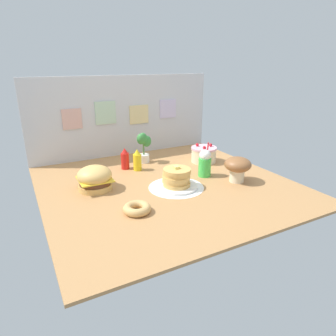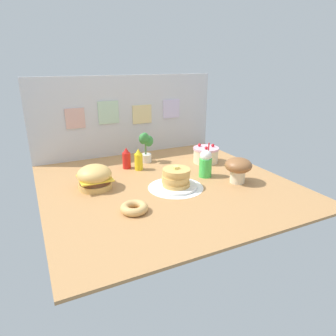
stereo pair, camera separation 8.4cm
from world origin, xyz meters
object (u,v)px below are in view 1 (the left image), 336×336
(layer_cake, at_px, (204,154))
(mustard_bottle, at_px, (137,160))
(pancake_stack, at_px, (176,179))
(potted_plant, at_px, (144,146))
(donut_pink_glaze, at_px, (137,208))
(cream_soda_cup, at_px, (205,163))
(ketchup_bottle, at_px, (125,159))
(mushroom_stool, at_px, (238,167))
(burger, at_px, (95,178))

(layer_cake, xyz_separation_m, mustard_bottle, (-0.68, 0.09, 0.02))
(pancake_stack, bearing_deg, layer_cake, 38.00)
(layer_cake, distance_m, potted_plant, 0.60)
(pancake_stack, height_order, donut_pink_glaze, pancake_stack)
(layer_cake, xyz_separation_m, cream_soda_cup, (-0.21, -0.33, 0.04))
(ketchup_bottle, distance_m, donut_pink_glaze, 0.88)
(layer_cake, bearing_deg, mustard_bottle, 172.83)
(donut_pink_glaze, height_order, potted_plant, potted_plant)
(potted_plant, distance_m, mushroom_stool, 0.96)
(layer_cake, height_order, mustard_bottle, mustard_bottle)
(burger, bearing_deg, ketchup_bottle, 42.24)
(ketchup_bottle, xyz_separation_m, cream_soda_cup, (0.55, -0.50, 0.03))
(layer_cake, distance_m, cream_soda_cup, 0.40)
(ketchup_bottle, bearing_deg, layer_cake, -12.75)
(cream_soda_cup, bearing_deg, potted_plant, 117.92)
(pancake_stack, xyz_separation_m, layer_cake, (0.56, 0.44, 0.00))
(burger, height_order, cream_soda_cup, cream_soda_cup)
(burger, relative_size, potted_plant, 0.87)
(ketchup_bottle, relative_size, mushroom_stool, 0.91)
(mushroom_stool, bearing_deg, potted_plant, 120.26)
(mushroom_stool, bearing_deg, cream_soda_cup, 125.83)
(ketchup_bottle, height_order, mustard_bottle, same)
(cream_soda_cup, bearing_deg, layer_cake, 57.04)
(donut_pink_glaze, bearing_deg, mustard_bottle, 67.41)
(potted_plant, bearing_deg, burger, -144.37)
(donut_pink_glaze, distance_m, potted_plant, 1.06)
(pancake_stack, xyz_separation_m, ketchup_bottle, (-0.21, 0.61, 0.02))
(pancake_stack, bearing_deg, ketchup_bottle, 108.83)
(pancake_stack, xyz_separation_m, cream_soda_cup, (0.34, 0.10, 0.04))
(layer_cake, relative_size, mushroom_stool, 1.13)
(layer_cake, bearing_deg, cream_soda_cup, -122.96)
(mushroom_stool, bearing_deg, pancake_stack, 166.11)
(burger, bearing_deg, donut_pink_glaze, -74.29)
(donut_pink_glaze, bearing_deg, layer_cake, 34.26)
(mustard_bottle, bearing_deg, burger, -151.41)
(pancake_stack, distance_m, ketchup_bottle, 0.64)
(ketchup_bottle, height_order, mushroom_stool, mushroom_stool)
(potted_plant, bearing_deg, mushroom_stool, -59.74)
(mustard_bottle, bearing_deg, pancake_stack, -77.02)
(pancake_stack, relative_size, mustard_bottle, 1.70)
(pancake_stack, bearing_deg, donut_pink_glaze, -151.04)
(cream_soda_cup, bearing_deg, burger, 169.90)
(donut_pink_glaze, bearing_deg, ketchup_bottle, 74.88)
(mustard_bottle, bearing_deg, cream_soda_cup, -41.94)
(potted_plant, relative_size, mushroom_stool, 1.39)
(burger, xyz_separation_m, layer_cake, (1.14, 0.17, -0.01))
(mustard_bottle, relative_size, donut_pink_glaze, 1.08)
(burger, distance_m, pancake_stack, 0.64)
(potted_plant, bearing_deg, layer_cake, -26.78)
(cream_soda_cup, distance_m, mushroom_stool, 0.28)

